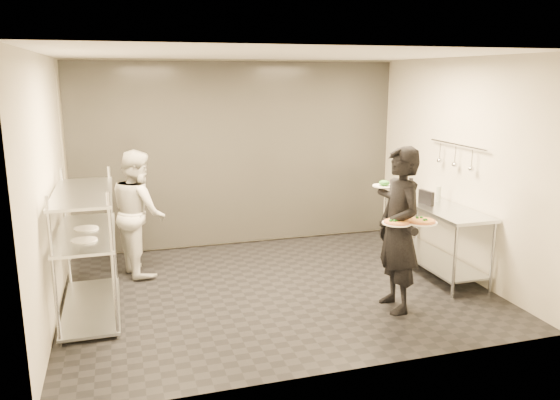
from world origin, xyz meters
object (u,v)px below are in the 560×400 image
object	(u,v)px
prep_counter	(434,226)
bottle_clear	(439,194)
bottle_dark	(411,185)
pizza_plate_far	(421,221)
pos_monitor	(426,198)
pizza_plate_near	(397,222)
pass_rack	(87,245)
bottle_green	(410,191)
salad_plate	(384,184)
waiter	(399,230)
chef	(139,212)

from	to	relation	value
prep_counter	bottle_clear	world-z (taller)	bottle_clear
bottle_dark	prep_counter	bearing A→B (deg)	-96.13
bottle_clear	pizza_plate_far	bearing A→B (deg)	-128.77
pos_monitor	pizza_plate_near	bearing A→B (deg)	-140.55
pizza_plate_near	pos_monitor	distance (m)	1.56
pass_rack	bottle_green	distance (m)	4.17
bottle_green	prep_counter	bearing A→B (deg)	-63.62
pizza_plate_near	pos_monitor	world-z (taller)	pos_monitor
salad_plate	bottle_green	world-z (taller)	salad_plate
prep_counter	salad_plate	distance (m)	1.47
waiter	salad_plate	xyz separation A→B (m)	(-0.04, 0.29, 0.46)
prep_counter	bottle_dark	bearing A→B (deg)	83.87
pass_rack	bottle_green	bearing A→B (deg)	5.10
pizza_plate_near	bottle_dark	bearing A→B (deg)	56.39
bottle_clear	bottle_dark	distance (m)	0.64
pass_rack	chef	bearing A→B (deg)	61.45
bottle_clear	bottle_green	bearing A→B (deg)	146.45
bottle_green	bottle_dark	size ratio (longest dim) A/B	1.13
pizza_plate_near	salad_plate	xyz separation A→B (m)	(0.08, 0.46, 0.32)
pass_rack	bottle_clear	size ratio (longest dim) A/B	7.82
salad_plate	bottle_dark	distance (m)	1.89
prep_counter	bottle_green	size ratio (longest dim) A/B	7.78
chef	bottle_dark	world-z (taller)	chef
chef	pos_monitor	bearing A→B (deg)	-120.33
prep_counter	waiter	size ratio (longest dim) A/B	0.98
pos_monitor	bottle_dark	distance (m)	0.78
pizza_plate_near	pizza_plate_far	xyz separation A→B (m)	(0.27, -0.04, -0.00)
chef	bottle_dark	bearing A→B (deg)	-108.62
prep_counter	bottle_clear	size ratio (longest dim) A/B	8.80
bottle_dark	pizza_plate_near	bearing A→B (deg)	-123.61
bottle_clear	bottle_dark	xyz separation A→B (m)	(-0.05, 0.64, 0.00)
pass_rack	bottle_dark	distance (m)	4.50
salad_plate	bottle_dark	size ratio (longest dim) A/B	1.27
pizza_plate_near	waiter	bearing A→B (deg)	54.62
pos_monitor	bottle_dark	bearing A→B (deg)	66.68
pizza_plate_far	bottle_clear	size ratio (longest dim) A/B	1.63
prep_counter	bottle_dark	distance (m)	0.90
prep_counter	salad_plate	bearing A→B (deg)	-150.10
pass_rack	pizza_plate_near	bearing A→B (deg)	-19.06
pizza_plate_far	waiter	bearing A→B (deg)	125.63
pass_rack	pos_monitor	world-z (taller)	pass_rack
salad_plate	pos_monitor	bearing A→B (deg)	34.92
bottle_green	bottle_dark	world-z (taller)	bottle_green
prep_counter	pizza_plate_far	world-z (taller)	pizza_plate_far
waiter	bottle_green	size ratio (longest dim) A/B	7.95
chef	pizza_plate_far	distance (m)	3.61
salad_plate	bottle_green	xyz separation A→B (m)	(0.91, 1.00, -0.34)
pizza_plate_far	bottle_clear	distance (m)	1.65
salad_plate	pos_monitor	world-z (taller)	salad_plate
pizza_plate_near	chef	bearing A→B (deg)	139.38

